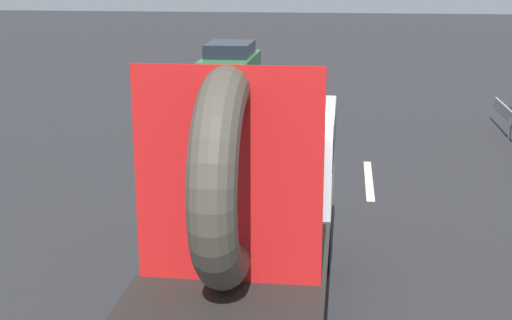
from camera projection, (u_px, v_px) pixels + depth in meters
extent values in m
plane|color=#28282B|center=(250.00, 299.00, 9.50)|extent=(120.00, 120.00, 0.00)
cylinder|color=black|center=(205.00, 235.00, 10.48)|extent=(0.28, 0.94, 0.94)
cylinder|color=black|center=(321.00, 240.00, 10.27)|extent=(0.28, 0.94, 0.94)
cube|color=black|center=(246.00, 255.00, 8.60)|extent=(1.30, 5.60, 0.25)
cube|color=silver|center=(262.00, 155.00, 10.04)|extent=(2.00, 2.14, 1.35)
cube|color=black|center=(262.00, 135.00, 9.92)|extent=(2.02, 2.04, 0.44)
cube|color=black|center=(231.00, 279.00, 7.53)|extent=(2.00, 3.46, 0.10)
cube|color=black|center=(252.00, 179.00, 8.98)|extent=(1.80, 0.08, 1.10)
torus|color=#474238|center=(228.00, 177.00, 7.07)|extent=(0.46, 2.24, 2.24)
cube|color=red|center=(228.00, 177.00, 7.07)|extent=(1.90, 0.03, 2.24)
cylinder|color=black|center=(216.00, 65.00, 29.33)|extent=(0.23, 0.67, 0.67)
cylinder|color=black|center=(256.00, 66.00, 29.13)|extent=(0.23, 0.67, 0.67)
cylinder|color=black|center=(203.00, 75.00, 26.64)|extent=(0.23, 0.67, 0.67)
cylinder|color=black|center=(246.00, 76.00, 26.44)|extent=(0.23, 0.67, 0.67)
cube|color=#33723F|center=(230.00, 63.00, 27.81)|extent=(1.88, 4.40, 0.58)
cube|color=black|center=(230.00, 49.00, 27.56)|extent=(1.70, 2.46, 0.52)
cylinder|color=slate|center=(510.00, 128.00, 18.23)|extent=(0.10, 0.10, 0.55)
cube|color=beige|center=(204.00, 183.00, 14.53)|extent=(0.16, 2.91, 0.01)
cube|color=beige|center=(369.00, 180.00, 14.79)|extent=(0.16, 2.85, 0.01)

